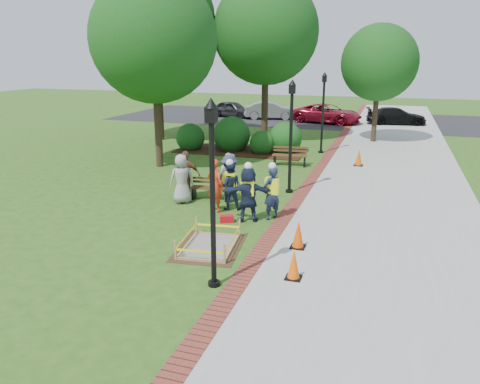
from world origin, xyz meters
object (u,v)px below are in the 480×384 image
(hivis_worker_a, at_px, (248,192))
(lamp_near, at_px, (212,181))
(bench_near, at_px, (210,193))
(wet_concrete_pad, at_px, (209,240))
(cone_front, at_px, (294,265))
(hivis_worker_c, at_px, (230,184))
(hivis_worker_b, at_px, (272,191))

(hivis_worker_a, bearing_deg, lamp_near, -82.92)
(bench_near, xyz_separation_m, hivis_worker_a, (2.00, -1.81, 0.70))
(lamp_near, bearing_deg, hivis_worker_a, 97.08)
(wet_concrete_pad, distance_m, bench_near, 4.51)
(cone_front, relative_size, lamp_near, 0.17)
(wet_concrete_pad, relative_size, hivis_worker_a, 1.29)
(hivis_worker_a, bearing_deg, hivis_worker_c, 134.98)
(bench_near, distance_m, hivis_worker_a, 2.79)
(cone_front, distance_m, hivis_worker_c, 5.49)
(hivis_worker_a, bearing_deg, wet_concrete_pad, -98.73)
(wet_concrete_pad, height_order, bench_near, bench_near)
(cone_front, xyz_separation_m, hivis_worker_b, (-1.56, 3.95, 0.57))
(bench_near, height_order, cone_front, bench_near)
(wet_concrete_pad, distance_m, hivis_worker_b, 3.08)
(wet_concrete_pad, xyz_separation_m, hivis_worker_b, (1.02, 2.82, 0.70))
(hivis_worker_a, distance_m, hivis_worker_b, 0.78)
(wet_concrete_pad, xyz_separation_m, hivis_worker_a, (0.37, 2.39, 0.72))
(bench_near, relative_size, cone_front, 2.00)
(bench_near, bearing_deg, lamp_near, -67.68)
(wet_concrete_pad, bearing_deg, hivis_worker_c, 99.79)
(cone_front, bearing_deg, hivis_worker_a, 122.17)
(cone_front, bearing_deg, lamp_near, -152.11)
(cone_front, bearing_deg, bench_near, 128.35)
(hivis_worker_b, distance_m, hivis_worker_c, 1.68)
(lamp_near, distance_m, hivis_worker_a, 4.69)
(lamp_near, distance_m, hivis_worker_c, 5.77)
(lamp_near, xyz_separation_m, hivis_worker_c, (-1.49, 5.34, -1.60))
(wet_concrete_pad, bearing_deg, hivis_worker_a, 81.27)
(lamp_near, bearing_deg, hivis_worker_b, 88.71)
(hivis_worker_a, xyz_separation_m, hivis_worker_b, (0.66, 0.43, -0.02))
(hivis_worker_b, xyz_separation_m, hivis_worker_c, (-1.60, 0.51, -0.05))
(wet_concrete_pad, relative_size, hivis_worker_c, 1.41)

